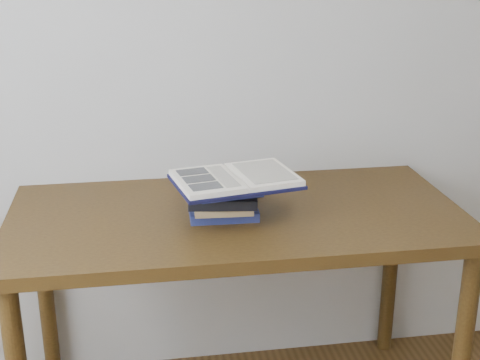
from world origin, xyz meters
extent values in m
cube|color=#B2B1A9|center=(0.00, 1.75, 1.30)|extent=(3.50, 0.04, 2.60)
cube|color=#473011|center=(0.12, 1.38, 0.79)|extent=(1.51, 0.76, 0.04)
cylinder|color=#473011|center=(0.82, 1.06, 0.38)|extent=(0.06, 0.06, 0.77)
cylinder|color=#473011|center=(-0.57, 1.70, 0.38)|extent=(0.06, 0.06, 0.77)
cylinder|color=#473011|center=(0.82, 1.70, 0.38)|extent=(0.06, 0.06, 0.77)
cube|color=navy|center=(0.08, 1.35, 0.83)|extent=(0.23, 0.15, 0.03)
cube|color=tan|center=(0.07, 1.33, 0.85)|extent=(0.19, 0.15, 0.03)
cube|color=black|center=(0.07, 1.33, 0.88)|extent=(0.24, 0.20, 0.03)
cube|color=navy|center=(0.08, 1.33, 0.92)|extent=(0.22, 0.19, 0.03)
cube|color=black|center=(0.11, 1.31, 0.94)|extent=(0.42, 0.33, 0.01)
cube|color=#EDE5CD|center=(0.02, 1.30, 0.95)|extent=(0.23, 0.28, 0.02)
cube|color=#EDE5CD|center=(0.21, 1.33, 0.95)|extent=(0.23, 0.28, 0.02)
cylinder|color=#EDE5CD|center=(0.11, 1.31, 0.95)|extent=(0.06, 0.25, 0.01)
cube|color=black|center=(-0.02, 1.37, 0.96)|extent=(0.10, 0.08, 0.00)
cube|color=black|center=(-0.01, 1.29, 0.96)|extent=(0.10, 0.08, 0.00)
cube|color=black|center=(0.01, 1.22, 0.96)|extent=(0.10, 0.08, 0.00)
cube|color=beige|center=(0.07, 1.31, 0.96)|extent=(0.09, 0.21, 0.00)
cube|color=beige|center=(0.21, 1.33, 0.96)|extent=(0.18, 0.24, 0.00)
camera|label=1|loc=(-0.19, -0.66, 1.66)|focal=50.00mm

